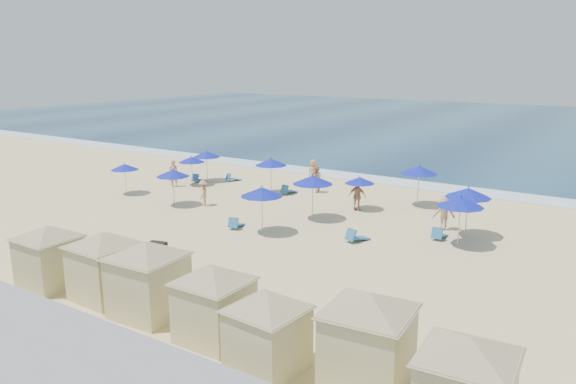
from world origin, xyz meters
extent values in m
plane|color=beige|center=(0.00, 0.00, 0.00)|extent=(160.00, 160.00, 0.00)
cube|color=#0E2C4E|center=(0.00, 55.00, 0.03)|extent=(160.00, 80.00, 0.06)
cube|color=white|center=(0.00, 15.50, 0.04)|extent=(160.00, 2.50, 0.08)
cube|color=gray|center=(0.00, -13.00, 0.55)|extent=(160.00, 2.20, 1.10)
cube|color=black|center=(-1.65, -5.41, 0.40)|extent=(0.97, 0.97, 0.80)
cube|color=beige|center=(-3.00, -9.63, 0.98)|extent=(1.96, 1.96, 1.96)
cube|color=tan|center=(-3.00, -9.63, 1.96)|extent=(2.06, 2.06, 0.08)
pyramid|color=tan|center=(-3.00, -9.63, 2.45)|extent=(4.30, 4.30, 0.49)
cube|color=beige|center=(-0.26, -9.19, 1.02)|extent=(2.09, 2.09, 2.04)
cube|color=tan|center=(-0.26, -9.19, 2.04)|extent=(2.20, 2.20, 0.08)
pyramid|color=tan|center=(-0.26, -9.19, 2.55)|extent=(4.48, 4.48, 0.51)
cube|color=beige|center=(2.14, -9.30, 1.06)|extent=(2.25, 2.25, 2.13)
cube|color=tan|center=(2.14, -9.30, 2.13)|extent=(2.36, 2.36, 0.09)
pyramid|color=tan|center=(2.14, -9.30, 2.66)|extent=(4.65, 4.65, 0.53)
cube|color=beige|center=(5.21, -9.41, 0.98)|extent=(1.97, 1.97, 1.96)
cube|color=tan|center=(5.21, -9.41, 1.96)|extent=(2.07, 2.07, 0.08)
pyramid|color=tan|center=(5.21, -9.41, 2.45)|extent=(4.30, 4.30, 0.49)
cube|color=beige|center=(7.64, -9.95, 0.93)|extent=(2.00, 2.00, 1.87)
cube|color=tan|center=(7.64, -9.95, 1.87)|extent=(2.10, 2.10, 0.07)
pyramid|color=tan|center=(7.64, -9.95, 2.33)|extent=(4.08, 4.08, 0.47)
cube|color=beige|center=(10.31, -9.01, 1.07)|extent=(2.31, 2.31, 2.13)
cube|color=tan|center=(10.31, -9.01, 2.13)|extent=(2.43, 2.43, 0.09)
pyramid|color=tan|center=(10.31, -9.01, 2.66)|extent=(4.65, 4.65, 0.53)
cube|color=tan|center=(13.16, -9.76, 2.03)|extent=(2.28, 2.28, 0.08)
pyramid|color=tan|center=(13.16, -9.76, 2.54)|extent=(4.45, 4.45, 0.51)
cylinder|color=#A5A8AD|center=(-10.85, 6.84, 0.84)|extent=(0.04, 0.04, 1.68)
cone|color=#0F1AA3|center=(-10.85, 6.84, 1.83)|extent=(1.86, 1.86, 0.40)
sphere|color=#0F1AA3|center=(-10.85, 6.84, 2.08)|extent=(0.07, 0.07, 0.07)
cylinder|color=#A5A8AD|center=(-12.68, 2.47, 0.83)|extent=(0.04, 0.04, 1.66)
cone|color=#0F1AA3|center=(-12.68, 2.47, 1.81)|extent=(1.83, 1.83, 0.39)
sphere|color=#0F1AA3|center=(-12.68, 2.47, 2.05)|extent=(0.07, 0.07, 0.07)
cylinder|color=#A5A8AD|center=(-10.86, 8.44, 0.91)|extent=(0.05, 0.05, 1.81)
cone|color=#0F1AA3|center=(-10.86, 8.44, 1.98)|extent=(2.00, 2.00, 0.43)
sphere|color=#0F1AA3|center=(-10.86, 8.44, 2.24)|extent=(0.08, 0.08, 0.08)
cylinder|color=#A5A8AD|center=(-7.90, 2.05, 0.91)|extent=(0.05, 0.05, 1.83)
cone|color=#0F1AA3|center=(-7.90, 2.05, 2.00)|extent=(2.02, 2.02, 0.43)
sphere|color=#0F1AA3|center=(-7.90, 2.05, 2.26)|extent=(0.08, 0.08, 0.08)
cylinder|color=#A5A8AD|center=(-4.80, 7.91, 0.96)|extent=(0.05, 0.05, 1.92)
cone|color=#0F1AA3|center=(-4.80, 7.91, 2.09)|extent=(2.12, 2.12, 0.45)
sphere|color=#0F1AA3|center=(-4.80, 7.91, 2.37)|extent=(0.08, 0.08, 0.08)
cylinder|color=#A5A8AD|center=(-0.15, 0.50, 0.99)|extent=(0.05, 0.05, 1.98)
cone|color=#0F1AA3|center=(-0.15, 0.50, 2.16)|extent=(2.19, 2.19, 0.47)
sphere|color=#0F1AA3|center=(-0.15, 0.50, 2.45)|extent=(0.08, 0.08, 0.08)
cylinder|color=#A5A8AD|center=(1.93, 7.36, 0.81)|extent=(0.04, 0.04, 1.62)
cone|color=#0F1AA3|center=(1.93, 7.36, 1.77)|extent=(1.79, 1.79, 0.38)
sphere|color=#0F1AA3|center=(1.93, 7.36, 2.01)|extent=(0.07, 0.07, 0.07)
cylinder|color=#A5A8AD|center=(0.68, 4.10, 1.02)|extent=(0.05, 0.05, 2.04)
cone|color=#0F1AA3|center=(0.68, 4.10, 2.23)|extent=(2.26, 2.26, 0.48)
sphere|color=#0F1AA3|center=(0.68, 4.10, 2.53)|extent=(0.09, 0.09, 0.09)
cylinder|color=#A5A8AD|center=(4.50, 10.12, 1.01)|extent=(0.05, 0.05, 2.02)
cone|color=#0F1AA3|center=(4.50, 10.12, 2.21)|extent=(2.23, 2.23, 0.48)
sphere|color=#0F1AA3|center=(4.50, 10.12, 2.50)|extent=(0.09, 0.09, 0.09)
cylinder|color=#A5A8AD|center=(8.71, 5.65, 1.03)|extent=(0.05, 0.05, 2.06)
cone|color=#0F1AA3|center=(8.71, 5.65, 2.25)|extent=(2.27, 2.27, 0.49)
sphere|color=#0F1AA3|center=(8.71, 5.65, 2.55)|extent=(0.09, 0.09, 0.09)
cylinder|color=#A5A8AD|center=(8.84, 3.96, 0.99)|extent=(0.05, 0.05, 1.98)
cone|color=#0F1AA3|center=(8.84, 3.96, 2.16)|extent=(2.18, 2.18, 0.47)
sphere|color=#0F1AA3|center=(8.84, 3.96, 2.44)|extent=(0.08, 0.08, 0.08)
cube|color=#2A649A|center=(-11.24, 7.94, 0.15)|extent=(0.71, 1.20, 0.31)
cube|color=#2A649A|center=(-11.16, 7.47, 0.38)|extent=(0.58, 0.39, 0.55)
cube|color=#2A649A|center=(-9.29, 9.56, 0.14)|extent=(0.90, 1.19, 0.30)
cube|color=#2A649A|center=(-9.48, 9.14, 0.36)|extent=(0.58, 0.48, 0.52)
cube|color=#2A649A|center=(-3.75, 8.48, 0.15)|extent=(0.65, 1.18, 0.31)
cube|color=#2A649A|center=(-3.79, 8.00, 0.38)|extent=(0.56, 0.36, 0.55)
cube|color=#2A649A|center=(-1.84, 0.54, 0.15)|extent=(0.82, 1.23, 0.31)
cube|color=#2A649A|center=(-1.71, 0.08, 0.38)|extent=(0.60, 0.44, 0.55)
cube|color=#2A649A|center=(4.54, 2.02, 0.16)|extent=(0.95, 1.33, 0.33)
cube|color=#2A649A|center=(4.37, 1.54, 0.41)|extent=(0.65, 0.50, 0.58)
cube|color=#2A649A|center=(7.73, 4.65, 0.15)|extent=(0.57, 1.16, 0.32)
cube|color=#2A649A|center=(7.75, 4.17, 0.38)|extent=(0.55, 0.33, 0.56)
imported|color=tan|center=(-11.61, 5.81, 0.94)|extent=(0.81, 0.68, 1.88)
imported|color=tan|center=(-2.41, 9.71, 0.89)|extent=(0.98, 1.07, 1.78)
imported|color=tan|center=(2.00, 7.00, 0.89)|extent=(1.08, 0.53, 1.78)
imported|color=tan|center=(7.41, 6.15, 0.90)|extent=(1.34, 1.14, 1.80)
imported|color=tan|center=(-3.92, 11.86, 0.88)|extent=(0.89, 0.61, 1.75)
imported|color=tan|center=(-6.36, 2.99, 0.78)|extent=(0.99, 1.16, 1.56)
camera|label=1|loc=(16.10, -21.71, 8.67)|focal=35.00mm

